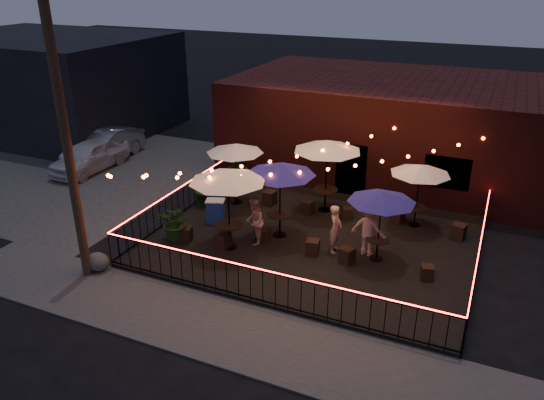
# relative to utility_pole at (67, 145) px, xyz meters

# --- Properties ---
(ground) EXTENTS (110.00, 110.00, 0.00)m
(ground) POSITION_rel_utility_pole_xyz_m (5.40, 2.60, -4.00)
(ground) COLOR black
(ground) RESTS_ON ground
(patio) EXTENTS (10.00, 8.00, 0.15)m
(patio) POSITION_rel_utility_pole_xyz_m (5.40, 4.60, -3.92)
(patio) COLOR black
(patio) RESTS_ON ground
(sidewalk) EXTENTS (18.00, 2.50, 0.05)m
(sidewalk) POSITION_rel_utility_pole_xyz_m (5.40, -0.65, -3.98)
(sidewalk) COLOR #3C3A37
(sidewalk) RESTS_ON ground
(parking_lot) EXTENTS (11.00, 12.00, 0.02)m
(parking_lot) POSITION_rel_utility_pole_xyz_m (-6.60, 6.60, -3.99)
(parking_lot) COLOR #3C3A37
(parking_lot) RESTS_ON ground
(brick_building) EXTENTS (14.00, 8.00, 4.00)m
(brick_building) POSITION_rel_utility_pole_xyz_m (6.40, 12.59, -2.00)
(brick_building) COLOR #3E1311
(brick_building) RESTS_ON ground
(background_building) EXTENTS (12.00, 9.00, 5.00)m
(background_building) POSITION_rel_utility_pole_xyz_m (-12.60, 11.60, -1.50)
(background_building) COLOR black
(background_building) RESTS_ON ground
(utility_pole) EXTENTS (0.26, 0.26, 8.00)m
(utility_pole) POSITION_rel_utility_pole_xyz_m (0.00, 0.00, 0.00)
(utility_pole) COLOR #392917
(utility_pole) RESTS_ON ground
(fence_front) EXTENTS (10.00, 0.04, 1.04)m
(fence_front) POSITION_rel_utility_pole_xyz_m (5.40, 0.60, -3.34)
(fence_front) COLOR black
(fence_front) RESTS_ON patio
(fence_left) EXTENTS (0.04, 8.00, 1.04)m
(fence_left) POSITION_rel_utility_pole_xyz_m (0.40, 4.60, -3.34)
(fence_left) COLOR black
(fence_left) RESTS_ON patio
(fence_right) EXTENTS (0.04, 8.00, 1.04)m
(fence_right) POSITION_rel_utility_pole_xyz_m (10.40, 4.60, -3.34)
(fence_right) COLOR black
(fence_right) RESTS_ON patio
(festoon_lights) EXTENTS (10.02, 8.72, 1.32)m
(festoon_lights) POSITION_rel_utility_pole_xyz_m (4.39, 4.30, -1.48)
(festoon_lights) COLOR #FF511B
(festoon_lights) RESTS_ON ground
(cafe_table_0) EXTENTS (2.52, 2.52, 2.61)m
(cafe_table_0) POSITION_rel_utility_pole_xyz_m (3.15, 2.97, -1.46)
(cafe_table_0) COLOR black
(cafe_table_0) RESTS_ON patio
(cafe_table_1) EXTENTS (2.71, 2.71, 2.32)m
(cafe_table_1) POSITION_rel_utility_pole_xyz_m (1.72, 6.13, -1.73)
(cafe_table_1) COLOR black
(cafe_table_1) RESTS_ON patio
(cafe_table_2) EXTENTS (2.90, 2.90, 2.52)m
(cafe_table_2) POSITION_rel_utility_pole_xyz_m (4.27, 4.35, -1.55)
(cafe_table_2) COLOR black
(cafe_table_2) RESTS_ON patio
(cafe_table_3) EXTENTS (2.63, 2.63, 2.66)m
(cafe_table_3) POSITION_rel_utility_pole_xyz_m (4.98, 6.85, -1.42)
(cafe_table_3) COLOR black
(cafe_table_3) RESTS_ON patio
(cafe_table_4) EXTENTS (2.59, 2.59, 2.22)m
(cafe_table_4) POSITION_rel_utility_pole_xyz_m (7.57, 4.13, -1.82)
(cafe_table_4) COLOR black
(cafe_table_4) RESTS_ON patio
(cafe_table_5) EXTENTS (2.20, 2.20, 2.20)m
(cafe_table_5) POSITION_rel_utility_pole_xyz_m (8.20, 6.94, -1.84)
(cafe_table_5) COLOR black
(cafe_table_5) RESTS_ON patio
(bistro_chair_0) EXTENTS (0.48, 0.48, 0.46)m
(bistro_chair_0) POSITION_rel_utility_pole_xyz_m (1.62, 2.79, -3.62)
(bistro_chair_0) COLOR black
(bistro_chair_0) RESTS_ON patio
(bistro_chair_1) EXTENTS (0.47, 0.47, 0.50)m
(bistro_chair_1) POSITION_rel_utility_pole_xyz_m (2.96, 2.85, -3.60)
(bistro_chair_1) COLOR black
(bistro_chair_1) RESTS_ON patio
(bistro_chair_2) EXTENTS (0.40, 0.40, 0.40)m
(bistro_chair_2) POSITION_rel_utility_pole_xyz_m (1.48, 6.17, -3.65)
(bistro_chair_2) COLOR black
(bistro_chair_2) RESTS_ON patio
(bistro_chair_3) EXTENTS (0.46, 0.46, 0.51)m
(bistro_chair_3) POSITION_rel_utility_pole_xyz_m (2.92, 6.52, -3.59)
(bistro_chair_3) COLOR black
(bistro_chair_3) RESTS_ON patio
(bistro_chair_4) EXTENTS (0.43, 0.43, 0.46)m
(bistro_chair_4) POSITION_rel_utility_pole_xyz_m (3.93, 3.76, -3.62)
(bistro_chair_4) COLOR black
(bistro_chair_4) RESTS_ON patio
(bistro_chair_5) EXTENTS (0.45, 0.45, 0.46)m
(bistro_chair_5) POSITION_rel_utility_pole_xyz_m (5.68, 3.64, -3.62)
(bistro_chair_5) COLOR black
(bistro_chair_5) RESTS_ON patio
(bistro_chair_6) EXTENTS (0.43, 0.43, 0.46)m
(bistro_chair_6) POSITION_rel_utility_pole_xyz_m (4.49, 6.36, -3.62)
(bistro_chair_6) COLOR black
(bistro_chair_6) RESTS_ON patio
(bistro_chair_7) EXTENTS (0.42, 0.42, 0.41)m
(bistro_chair_7) POSITION_rel_utility_pole_xyz_m (5.95, 6.49, -3.65)
(bistro_chair_7) COLOR black
(bistro_chair_7) RESTS_ON patio
(bistro_chair_8) EXTENTS (0.50, 0.50, 0.46)m
(bistro_chair_8) POSITION_rel_utility_pole_xyz_m (6.79, 3.60, -3.62)
(bistro_chair_8) COLOR black
(bistro_chair_8) RESTS_ON patio
(bistro_chair_9) EXTENTS (0.42, 0.42, 0.41)m
(bistro_chair_9) POSITION_rel_utility_pole_xyz_m (9.15, 3.62, -3.65)
(bistro_chair_9) COLOR black
(bistro_chair_9) RESTS_ON patio
(bistro_chair_10) EXTENTS (0.50, 0.50, 0.46)m
(bistro_chair_10) POSITION_rel_utility_pole_xyz_m (7.62, 6.96, -3.62)
(bistro_chair_10) COLOR black
(bistro_chair_10) RESTS_ON patio
(bistro_chair_11) EXTENTS (0.51, 0.51, 0.50)m
(bistro_chair_11) POSITION_rel_utility_pole_xyz_m (9.68, 6.54, -3.60)
(bistro_chair_11) COLOR black
(bistro_chair_11) RESTS_ON patio
(patron_a) EXTENTS (0.40, 0.58, 1.55)m
(patron_a) POSITION_rel_utility_pole_xyz_m (6.25, 4.07, -3.07)
(patron_a) COLOR tan
(patron_a) RESTS_ON patio
(patron_b) EXTENTS (0.81, 0.91, 1.57)m
(patron_b) POSITION_rel_utility_pole_xyz_m (3.76, 3.51, -3.06)
(patron_b) COLOR tan
(patron_b) RESTS_ON patio
(patron_c) EXTENTS (1.23, 0.81, 1.77)m
(patron_c) POSITION_rel_utility_pole_xyz_m (7.23, 4.30, -2.96)
(patron_c) COLOR #D2A78A
(patron_c) RESTS_ON patio
(potted_shrub_a) EXTENTS (1.22, 1.09, 1.25)m
(potted_shrub_a) POSITION_rel_utility_pole_xyz_m (1.35, 2.71, -3.22)
(potted_shrub_a) COLOR #15410E
(potted_shrub_a) RESTS_ON patio
(potted_shrub_b) EXTENTS (0.91, 0.82, 1.38)m
(potted_shrub_b) POSITION_rel_utility_pole_xyz_m (0.80, 5.41, -3.16)
(potted_shrub_b) COLOR #133710
(potted_shrub_b) RESTS_ON patio
(potted_shrub_c) EXTENTS (0.88, 0.88, 1.54)m
(potted_shrub_c) POSITION_rel_utility_pole_xyz_m (0.80, 8.01, -3.08)
(potted_shrub_c) COLOR #1C3C13
(potted_shrub_c) RESTS_ON patio
(cooler) EXTENTS (0.75, 0.64, 0.84)m
(cooler) POSITION_rel_utility_pole_xyz_m (1.86, 4.35, -3.42)
(cooler) COLOR #2246B4
(cooler) RESTS_ON patio
(boulder) EXTENTS (0.86, 0.75, 0.62)m
(boulder) POSITION_rel_utility_pole_xyz_m (0.14, 0.31, -3.69)
(boulder) COLOR #41403C
(boulder) RESTS_ON ground
(car_white) EXTENTS (1.65, 4.00, 1.35)m
(car_white) POSITION_rel_utility_pole_xyz_m (-5.98, 6.94, -3.32)
(car_white) COLOR silver
(car_white) RESTS_ON ground
(car_silver) EXTENTS (1.79, 4.52, 1.46)m
(car_silver) POSITION_rel_utility_pole_xyz_m (-6.21, 8.17, -3.27)
(car_silver) COLOR gray
(car_silver) RESTS_ON ground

